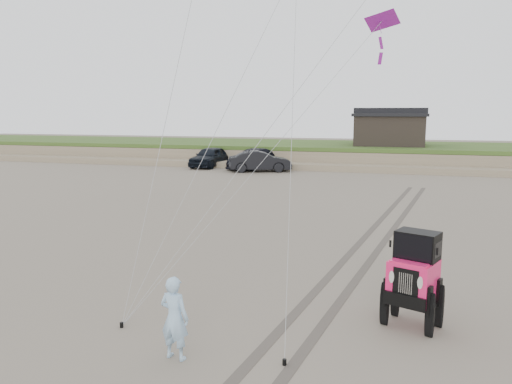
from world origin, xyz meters
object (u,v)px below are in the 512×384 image
truck_a (210,157)px  jeep (413,289)px  truck_b (260,161)px  man (175,318)px  cabin (390,128)px  truck_c (253,158)px

truck_a → jeep: bearing=-56.2°
jeep → truck_b: bearing=133.9°
man → jeep: bearing=-139.3°
truck_b → jeep: size_ratio=1.08×
truck_a → truck_b: (5.05, -2.06, -0.05)m
truck_a → jeep: 33.29m
cabin → truck_c: 12.95m
truck_a → truck_b: truck_a is taller
cabin → truck_b: size_ratio=1.28×
truck_b → truck_c: (-1.20, 2.17, -0.00)m
truck_b → jeep: (11.04, -27.08, 0.04)m
man → truck_b: bearing=-69.1°
truck_b → jeep: 29.24m
cabin → truck_c: size_ratio=1.13×
truck_b → man: bearing=172.7°
jeep → truck_a: bearing=140.6°
truck_b → truck_c: same height
truck_b → jeep: jeep is taller
truck_b → cabin: bearing=-68.2°
cabin → truck_a: (-14.80, -6.58, -2.37)m
truck_c → truck_a: bearing=-159.9°
truck_c → man: size_ratio=3.40×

